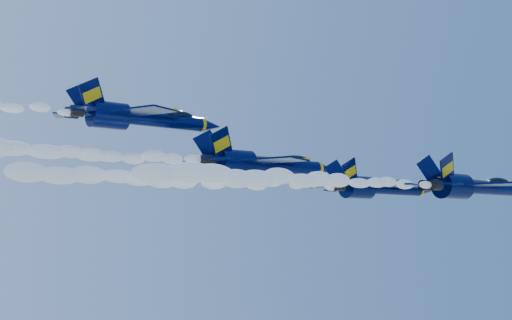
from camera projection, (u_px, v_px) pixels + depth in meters
jet_lead at (474, 186)px, 75.85m from camera, size 17.54×14.38×6.52m
smoke_trail_jet_lead at (307, 180)px, 61.79m from camera, size 31.97×1.81×1.63m
jet_second at (378, 187)px, 74.43m from camera, size 15.20×12.47×5.65m
smoke_trail_jet_second at (195, 181)px, 60.97m from camera, size 31.97×1.57×1.41m
jet_third at (262, 164)px, 79.84m from camera, size 19.54×16.03×7.26m
smoke_trail_jet_third at (52, 152)px, 65.26m from camera, size 31.97×2.02×1.82m
jet_fourth at (140, 117)px, 74.07m from camera, size 17.94×14.72×6.67m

